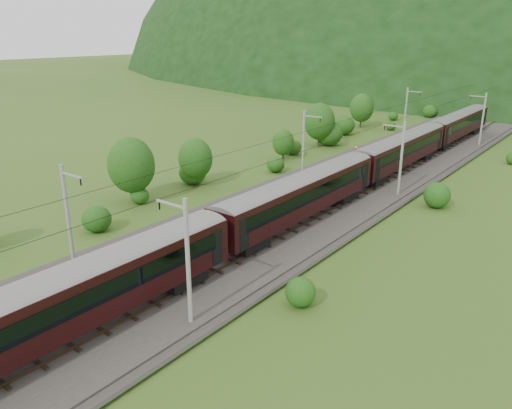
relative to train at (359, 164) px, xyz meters
The scene contains 13 objects.
ground 30.02m from the train, 94.62° to the right, with size 600.00×600.00×0.00m, color #39581B.
railbed 20.15m from the train, 96.94° to the right, with size 14.00×220.00×0.30m, color #38332D.
track_left 20.54m from the train, 103.69° to the right, with size 2.40×220.00×0.27m.
track_right 19.97m from the train, 90.00° to the right, with size 2.40×220.00×0.27m.
catenary_left 8.87m from the train, 164.94° to the left, with size 2.54×192.28×8.00m.
catenary_right 4.46m from the train, 31.63° to the left, with size 2.54×192.28×8.00m.
overhead_wires 20.16m from the train, 96.94° to the right, with size 4.83×198.00×0.03m.
mountain_ridge 296.74m from the train, 114.36° to the left, with size 336.00×280.00×132.00m, color black.
train is the anchor object (origin of this frame).
hazard_post_near 24.63m from the train, 95.87° to the left, with size 0.17×0.17×1.56m, color red.
hazard_post_far 4.13m from the train, 123.00° to the left, with size 0.14×0.14×1.30m, color red.
signal 13.30m from the train, 117.99° to the left, with size 0.26×0.26×2.33m.
vegetation_left 17.18m from the train, 165.73° to the right, with size 11.35×149.26×6.99m.
Camera 1 is at (25.71, -18.62, 17.24)m, focal length 35.00 mm.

